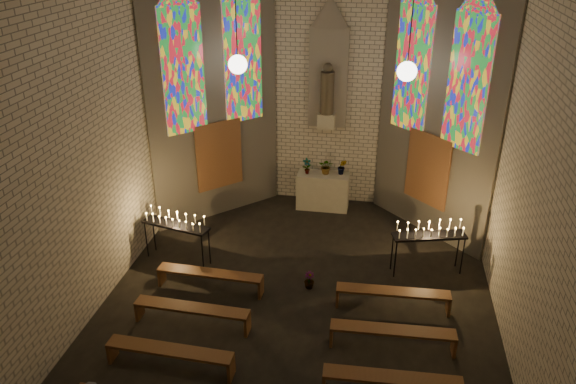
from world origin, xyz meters
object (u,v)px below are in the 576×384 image
object	(u,v)px
votive_stand_left	(175,222)
votive_stand_right	(430,232)
altar	(323,191)
aisle_flower_pot	(309,280)

from	to	relation	value
votive_stand_left	votive_stand_right	bearing A→B (deg)	18.18
votive_stand_right	votive_stand_left	bearing A→B (deg)	170.51
votive_stand_left	altar	bearing A→B (deg)	60.27
altar	aisle_flower_pot	world-z (taller)	altar
altar	votive_stand_right	bearing A→B (deg)	-45.79
aisle_flower_pot	votive_stand_right	size ratio (longest dim) A/B	0.23
votive_stand_left	votive_stand_right	size ratio (longest dim) A/B	1.00
votive_stand_right	altar	bearing A→B (deg)	119.70
altar	aisle_flower_pot	size ratio (longest dim) A/B	3.65
altar	aisle_flower_pot	xyz separation A→B (m)	(0.15, -3.80, -0.31)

